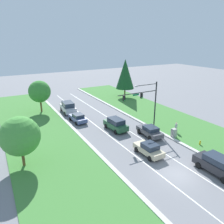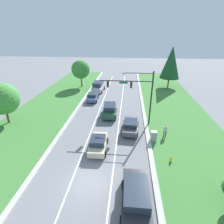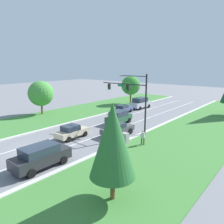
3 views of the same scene
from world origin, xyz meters
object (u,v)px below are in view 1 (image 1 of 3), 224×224
forest_suv (116,124)px  oak_near_left_tree (40,92)px  traffic_signal_mast (145,99)px  silver_suv (68,107)px  charcoal_suv (218,165)px  champagne_sedan (149,149)px  utility_cabinet (174,133)px  oak_far_left_tree (20,136)px  fire_hydrant (200,143)px  graphite_sedan (150,131)px  pedestrian (176,127)px  slate_blue_sedan (78,118)px  conifer_far_right_tree (125,74)px

forest_suv → oak_near_left_tree: size_ratio=0.75×
traffic_signal_mast → forest_suv: 6.07m
silver_suv → charcoal_suv: silver_suv is taller
champagne_sedan → utility_cabinet: champagne_sedan is taller
champagne_sedan → oak_far_left_tree: size_ratio=0.72×
oak_near_left_tree → charcoal_suv: bearing=-68.6°
silver_suv → fire_hydrant: silver_suv is taller
graphite_sedan → pedestrian: (4.34, -0.97, 0.11)m
charcoal_suv → oak_near_left_tree: oak_near_left_tree is taller
oak_far_left_tree → champagne_sedan: bearing=-19.5°
forest_suv → pedestrian: 9.36m
graphite_sedan → utility_cabinet: graphite_sedan is taller
utility_cabinet → oak_far_left_tree: 20.88m
traffic_signal_mast → oak_near_left_tree: bearing=125.4°
fire_hydrant → oak_far_left_tree: oak_far_left_tree is taller
champagne_sedan → oak_far_left_tree: bearing=158.8°
pedestrian → oak_far_left_tree: 22.26m
slate_blue_sedan → forest_suv: size_ratio=0.93×
utility_cabinet → oak_far_left_tree: size_ratio=0.23×
graphite_sedan → forest_suv: size_ratio=0.99×
forest_suv → champagne_sedan: bearing=-95.4°
traffic_signal_mast → fire_hydrant: 9.89m
utility_cabinet → forest_suv: bearing=132.5°
oak_near_left_tree → oak_far_left_tree: size_ratio=1.05×
silver_suv → champagne_sedan: 21.15m
graphite_sedan → charcoal_suv: bearing=-85.0°
pedestrian → graphite_sedan: bearing=-24.5°
graphite_sedan → fire_hydrant: size_ratio=6.60×
champagne_sedan → utility_cabinet: bearing=17.3°
oak_near_left_tree → traffic_signal_mast: bearing=-54.6°
utility_cabinet → oak_near_left_tree: size_ratio=0.22×
slate_blue_sedan → oak_near_left_tree: 10.28m
conifer_far_right_tree → pedestrian: bearing=-101.7°
oak_near_left_tree → utility_cabinet: bearing=-56.3°
charcoal_suv → conifer_far_right_tree: conifer_far_right_tree is taller
traffic_signal_mast → conifer_far_right_tree: 20.41m
graphite_sedan → charcoal_suv: charcoal_suv is taller
champagne_sedan → forest_suv: forest_suv is taller
forest_suv → charcoal_suv: bearing=-80.1°
slate_blue_sedan → oak_near_left_tree: size_ratio=0.69×
traffic_signal_mast → oak_near_left_tree: 21.18m
forest_suv → conifer_far_right_tree: (12.13, 16.41, 4.80)m
slate_blue_sedan → oak_far_left_tree: (-10.41, -10.15, 2.97)m
slate_blue_sedan → conifer_far_right_tree: 19.68m
silver_suv → oak_far_left_tree: oak_far_left_tree is taller
utility_cabinet → oak_far_left_tree: (-20.47, 2.78, 3.05)m
silver_suv → forest_suv: bearing=-69.0°
conifer_far_right_tree → graphite_sedan: bearing=-113.0°
forest_suv → utility_cabinet: size_ratio=3.41×
silver_suv → pedestrian: size_ratio=2.98×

